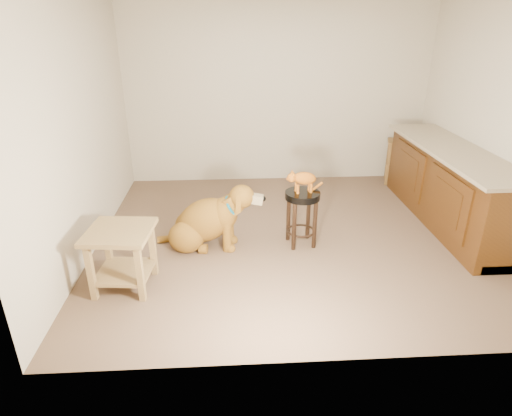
{
  "coord_description": "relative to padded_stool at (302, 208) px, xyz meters",
  "views": [
    {
      "loc": [
        -0.72,
        -4.42,
        2.34
      ],
      "look_at": [
        -0.46,
        -0.17,
        0.45
      ],
      "focal_mm": 30.0,
      "sensor_mm": 36.0,
      "label": 1
    }
  ],
  "objects": [
    {
      "name": "cabinet_run",
      "position": [
        1.9,
        0.48,
        -0.01
      ],
      "size": [
        0.7,
        2.56,
        0.94
      ],
      "color": "#47270C",
      "rests_on": "ground"
    },
    {
      "name": "side_table",
      "position": [
        -1.79,
        -0.73,
        -0.05
      ],
      "size": [
        0.63,
        0.63,
        0.6
      ],
      "rotation": [
        0.0,
        0.0,
        -0.1
      ],
      "color": "olive",
      "rests_on": "ground"
    },
    {
      "name": "tabby_kitten",
      "position": [
        -0.01,
        -0.0,
        0.33
      ],
      "size": [
        0.43,
        0.21,
        0.28
      ],
      "rotation": [
        0.0,
        0.0,
        0.13
      ],
      "color": "#9D4E0F",
      "rests_on": "padded_stool"
    },
    {
      "name": "golden_retriever",
      "position": [
        -1.05,
        0.02,
        -0.15
      ],
      "size": [
        1.23,
        0.66,
        0.79
      ],
      "rotation": [
        0.0,
        0.0,
        -0.15
      ],
      "color": "brown",
      "rests_on": "ground"
    },
    {
      "name": "floor",
      "position": [
        -0.05,
        0.18,
        -0.45
      ],
      "size": [
        4.5,
        4.0,
        0.01
      ],
      "primitive_type": "cube",
      "color": "brown",
      "rests_on": "ground"
    },
    {
      "name": "room_shell",
      "position": [
        -0.05,
        0.18,
        1.23
      ],
      "size": [
        4.54,
        4.04,
        2.62
      ],
      "color": "#BDB198",
      "rests_on": "ground"
    },
    {
      "name": "wood_stool",
      "position": [
        1.78,
        1.88,
        -0.1
      ],
      "size": [
        0.45,
        0.45,
        0.66
      ],
      "rotation": [
        0.0,
        0.0,
        -0.31
      ],
      "color": "brown",
      "rests_on": "ground"
    },
    {
      "name": "padded_stool",
      "position": [
        0.0,
        0.0,
        0.0
      ],
      "size": [
        0.38,
        0.38,
        0.63
      ],
      "rotation": [
        0.0,
        0.0,
        0.13
      ],
      "color": "black",
      "rests_on": "ground"
    }
  ]
}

